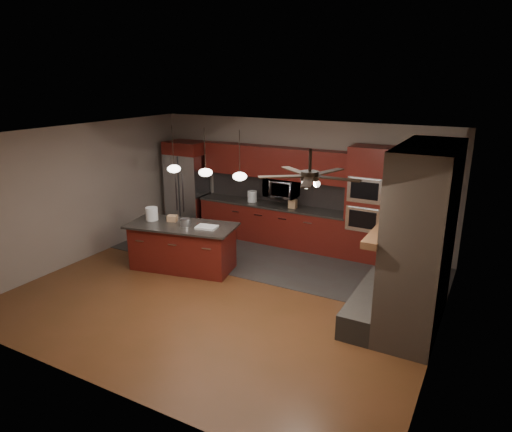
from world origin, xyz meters
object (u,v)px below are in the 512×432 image
Objects in this scene: cardboard_box at (172,218)px; counter_bucket at (252,196)px; paint_tray at (207,227)px; oven_tower at (367,204)px; paint_can at (185,222)px; refrigerator at (188,186)px; counter_box at (293,204)px; microwave at (281,188)px; kitchen_island at (183,246)px; white_bucket at (152,214)px.

counter_bucket is (0.65, 2.14, 0.05)m from cardboard_box.
counter_bucket reaches higher than paint_tray.
paint_can is at bearing -142.70° from oven_tower.
paint_can is 1.09× the size of cardboard_box.
refrigerator is 10.62× the size of paint_can.
oven_tower reaches higher than counter_box.
microwave is 2.60m from cardboard_box.
cardboard_box is (1.14, -2.06, -0.12)m from refrigerator.
oven_tower is at bearing 37.30° from paint_can.
refrigerator is 2.66m from paint_can.
refrigerator is 2.66m from kitchen_island.
paint_can is (0.81, 0.02, -0.06)m from white_bucket.
oven_tower is 11.52× the size of paint_can.
counter_bucket reaches higher than cardboard_box.
white_bucket reaches higher than counter_bucket.
oven_tower is 6.06× the size of paint_tray.
kitchen_island is at bearing -124.38° from counter_box.
refrigerator reaches higher than kitchen_island.
microwave is 0.46m from counter_box.
cardboard_box is at bearing -121.95° from microwave.
counter_bucket is 1.05m from counter_box.
oven_tower is at bearing 31.07° from white_bucket.
counter_box is at bearing 46.43° from white_bucket.
oven_tower is 3.84m from kitchen_island.
refrigerator is 2.84m from counter_box.
white_bucket reaches higher than paint_tray.
counter_bucket is (1.79, 0.08, -0.07)m from refrigerator.
kitchen_island is (1.44, -2.15, -0.63)m from refrigerator.
refrigerator is at bearing 178.99° from counter_box.
refrigerator is 11.55× the size of counter_box.
counter_bucket is at bearing -176.04° from microwave.
microwave is at bearing 66.73° from paint_tray.
paint_tray is 2.07× the size of cardboard_box.
white_bucket is at bearing -135.21° from counter_box.
paint_can is 0.46m from paint_tray.
microwave is 2.79× the size of white_bucket.
paint_tray is at bearing -5.14° from kitchen_island.
kitchen_island is 5.78× the size of paint_tray.
counter_box is (-1.64, -0.04, -0.20)m from oven_tower.
refrigerator reaches higher than counter_bucket.
cardboard_box is at bearing 151.74° from kitchen_island.
white_bucket is 1.38× the size of cardboard_box.
paint_tray is at bearing 4.29° from white_bucket.
microwave is at bearing 52.49° from white_bucket.
microwave is at bearing 178.34° from oven_tower.
refrigerator is 2.31m from white_bucket.
kitchen_island is 10.99× the size of paint_can.
paint_tray is 2.29m from counter_box.
microwave reaches higher than paint_tray.
microwave is (-1.98, 0.06, 0.11)m from oven_tower.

